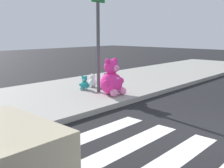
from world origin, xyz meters
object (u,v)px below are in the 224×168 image
at_px(sign_pole, 98,40).
at_px(plush_pink_large, 112,80).
at_px(plush_white, 93,82).
at_px(plush_lavender, 106,82).
at_px(plush_teal, 84,84).

distance_m(sign_pole, plush_pink_large, 1.37).
distance_m(sign_pole, plush_white, 1.76).
bearing_deg(sign_pole, plush_lavender, 19.66).
xyz_separation_m(sign_pole, plush_teal, (-0.06, 0.64, -1.50)).
distance_m(plush_pink_large, plush_lavender, 0.96).
distance_m(plush_pink_large, plush_teal, 1.25).
relative_size(plush_pink_large, plush_lavender, 2.01).
xyz_separation_m(sign_pole, plush_lavender, (0.54, 0.19, -1.47)).
bearing_deg(sign_pole, plush_white, 59.13).
xyz_separation_m(plush_lavender, plush_teal, (-0.60, 0.44, -0.04)).
xyz_separation_m(plush_white, plush_teal, (-0.52, -0.14, 0.00)).
relative_size(plush_pink_large, plush_white, 2.41).
height_order(sign_pole, plush_white, sign_pole).
height_order(plush_white, plush_teal, plush_teal).
bearing_deg(plush_white, plush_pink_large, -107.97).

